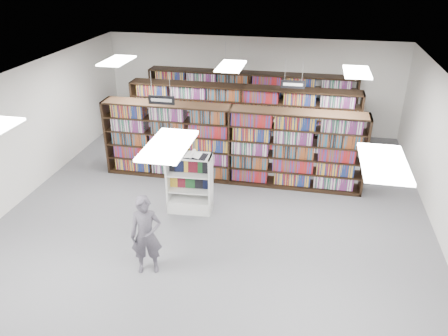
% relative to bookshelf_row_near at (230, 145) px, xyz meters
% --- Properties ---
extents(floor, '(12.00, 12.00, 0.00)m').
position_rel_bookshelf_row_near_xyz_m(floor, '(0.00, -2.00, -1.05)').
color(floor, '#56565C').
rests_on(floor, ground).
extents(ceiling, '(10.00, 12.00, 0.10)m').
position_rel_bookshelf_row_near_xyz_m(ceiling, '(0.00, -2.00, 2.15)').
color(ceiling, silver).
rests_on(ceiling, wall_back).
extents(wall_back, '(10.00, 0.10, 3.20)m').
position_rel_bookshelf_row_near_xyz_m(wall_back, '(0.00, 4.00, 0.55)').
color(wall_back, silver).
rests_on(wall_back, ground).
extents(wall_left, '(0.10, 12.00, 3.20)m').
position_rel_bookshelf_row_near_xyz_m(wall_left, '(-5.00, -2.00, 0.55)').
color(wall_left, silver).
rests_on(wall_left, ground).
extents(bookshelf_row_near, '(7.00, 0.60, 2.10)m').
position_rel_bookshelf_row_near_xyz_m(bookshelf_row_near, '(0.00, 0.00, 0.00)').
color(bookshelf_row_near, black).
rests_on(bookshelf_row_near, floor).
extents(bookshelf_row_mid, '(7.00, 0.60, 2.10)m').
position_rel_bookshelf_row_near_xyz_m(bookshelf_row_mid, '(0.00, 2.00, 0.00)').
color(bookshelf_row_mid, black).
rests_on(bookshelf_row_mid, floor).
extents(bookshelf_row_far, '(7.00, 0.60, 2.10)m').
position_rel_bookshelf_row_near_xyz_m(bookshelf_row_far, '(0.00, 3.70, 0.00)').
color(bookshelf_row_far, black).
rests_on(bookshelf_row_far, floor).
extents(aisle_sign_left, '(0.65, 0.02, 0.80)m').
position_rel_bookshelf_row_near_xyz_m(aisle_sign_left, '(-1.50, -1.00, 1.48)').
color(aisle_sign_left, '#B2B2B7').
rests_on(aisle_sign_left, ceiling).
extents(aisle_sign_right, '(0.65, 0.02, 0.80)m').
position_rel_bookshelf_row_near_xyz_m(aisle_sign_right, '(1.50, 1.00, 1.48)').
color(aisle_sign_right, '#B2B2B7').
rests_on(aisle_sign_right, ceiling).
extents(aisle_sign_center, '(0.65, 0.02, 0.80)m').
position_rel_bookshelf_row_near_xyz_m(aisle_sign_center, '(-0.50, 3.00, 1.48)').
color(aisle_sign_center, '#B2B2B7').
rests_on(aisle_sign_center, ceiling).
extents(troffer_front_center, '(0.60, 1.20, 0.04)m').
position_rel_bookshelf_row_near_xyz_m(troffer_front_center, '(0.00, -5.00, 2.11)').
color(troffer_front_center, white).
rests_on(troffer_front_center, ceiling).
extents(troffer_front_right, '(0.60, 1.20, 0.04)m').
position_rel_bookshelf_row_near_xyz_m(troffer_front_right, '(3.00, -5.00, 2.11)').
color(troffer_front_right, white).
rests_on(troffer_front_right, ceiling).
extents(troffer_back_left, '(0.60, 1.20, 0.04)m').
position_rel_bookshelf_row_near_xyz_m(troffer_back_left, '(-3.00, 0.00, 2.11)').
color(troffer_back_left, white).
rests_on(troffer_back_left, ceiling).
extents(troffer_back_center, '(0.60, 1.20, 0.04)m').
position_rel_bookshelf_row_near_xyz_m(troffer_back_center, '(0.00, 0.00, 2.11)').
color(troffer_back_center, white).
rests_on(troffer_back_center, ceiling).
extents(troffer_back_right, '(0.60, 1.20, 0.04)m').
position_rel_bookshelf_row_near_xyz_m(troffer_back_right, '(3.00, 0.00, 2.11)').
color(troffer_back_right, white).
rests_on(troffer_back_right, ceiling).
extents(endcap_display, '(1.09, 0.59, 1.48)m').
position_rel_bookshelf_row_near_xyz_m(endcap_display, '(-0.66, -1.71, -0.55)').
color(endcap_display, silver).
rests_on(endcap_display, floor).
extents(open_book, '(0.66, 0.40, 0.13)m').
position_rel_bookshelf_row_near_xyz_m(open_book, '(-0.55, -1.78, 0.46)').
color(open_book, black).
rests_on(open_book, endcap_display).
extents(shopper, '(0.69, 0.54, 1.66)m').
position_rel_bookshelf_row_near_xyz_m(shopper, '(-0.87, -4.09, -0.22)').
color(shopper, '#4F4A55').
rests_on(shopper, floor).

